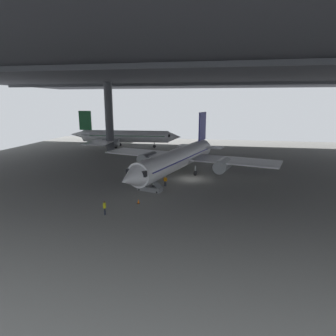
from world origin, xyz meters
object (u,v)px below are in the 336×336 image
(boarding_stairs, at_px, (150,186))
(crew_worker_by_stairs, at_px, (165,181))
(traffic_cone_orange, at_px, (138,201))
(crew_worker_near_nose, at_px, (105,207))
(baggage_tug, at_px, (173,164))
(airplane_distant, at_px, (124,136))
(airplane_main, at_px, (179,158))

(boarding_stairs, xyz_separation_m, crew_worker_by_stairs, (1.86, 2.81, 0.19))
(crew_worker_by_stairs, height_order, traffic_cone_orange, crew_worker_by_stairs)
(boarding_stairs, distance_m, crew_worker_by_stairs, 3.38)
(crew_worker_near_nose, bearing_deg, crew_worker_by_stairs, 70.07)
(crew_worker_near_nose, relative_size, baggage_tug, 0.76)
(boarding_stairs, relative_size, traffic_cone_orange, 7.60)
(boarding_stairs, relative_size, airplane_distant, 0.14)
(crew_worker_by_stairs, distance_m, airplane_distant, 42.02)
(crew_worker_near_nose, distance_m, crew_worker_by_stairs, 13.96)
(boarding_stairs, xyz_separation_m, airplane_distant, (-17.79, 39.88, 2.55))
(crew_worker_near_nose, bearing_deg, baggage_tug, 82.34)
(airplane_distant, bearing_deg, crew_worker_by_stairs, -62.07)
(airplane_distant, bearing_deg, crew_worker_near_nose, -73.47)
(airplane_distant, bearing_deg, traffic_cone_orange, -68.81)
(crew_worker_by_stairs, distance_m, traffic_cone_orange, 8.82)
(boarding_stairs, height_order, airplane_distant, airplane_distant)
(airplane_main, bearing_deg, boarding_stairs, -108.67)
(crew_worker_by_stairs, distance_m, baggage_tug, 14.10)
(crew_worker_by_stairs, height_order, airplane_distant, airplane_distant)
(baggage_tug, bearing_deg, crew_worker_near_nose, -97.66)
(boarding_stairs, bearing_deg, baggage_tug, 87.43)
(crew_worker_by_stairs, xyz_separation_m, traffic_cone_orange, (-1.95, -8.58, -0.62))
(boarding_stairs, height_order, crew_worker_by_stairs, boarding_stairs)
(boarding_stairs, bearing_deg, airplane_distant, 114.04)
(airplane_distant, xyz_separation_m, baggage_tug, (18.55, -23.02, -2.75))
(crew_worker_near_nose, xyz_separation_m, traffic_cone_orange, (2.80, 4.55, -0.70))
(airplane_distant, distance_m, baggage_tug, 29.69)
(crew_worker_near_nose, bearing_deg, boarding_stairs, 74.31)
(airplane_main, height_order, crew_worker_by_stairs, airplane_main)
(airplane_main, xyz_separation_m, crew_worker_by_stairs, (-1.24, -6.38, -2.45))
(traffic_cone_orange, bearing_deg, boarding_stairs, 89.08)
(airplane_main, bearing_deg, baggage_tug, 107.02)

